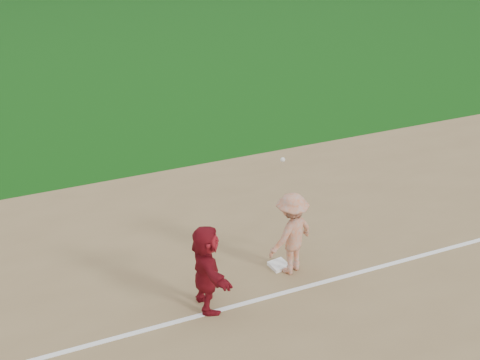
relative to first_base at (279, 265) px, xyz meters
name	(u,v)px	position (x,y,z in m)	size (l,w,h in m)	color
ground	(269,270)	(-0.22, 0.01, -0.06)	(160.00, 160.00, 0.00)	#0F450D
foul_line	(287,292)	(-0.22, -0.79, -0.03)	(60.00, 0.10, 0.01)	white
first_base	(279,265)	(0.00, 0.00, 0.00)	(0.34, 0.34, 0.08)	white
base_runner	(206,268)	(-1.73, -0.60, 0.81)	(1.57, 0.50, 1.70)	maroon
first_base_play	(291,234)	(0.16, -0.18, 0.82)	(1.26, 1.00, 2.55)	#A6A6A8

